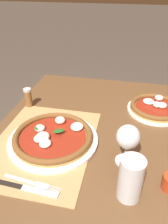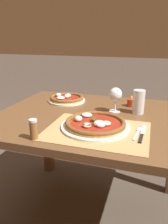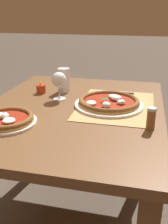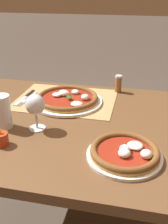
# 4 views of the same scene
# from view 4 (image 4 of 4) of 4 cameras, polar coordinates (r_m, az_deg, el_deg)

# --- Properties ---
(dining_table) EXTENTS (1.19, 0.92, 0.74)m
(dining_table) POSITION_cam_4_polar(r_m,az_deg,el_deg) (1.23, -3.44, -6.23)
(dining_table) COLOR brown
(dining_table) RESTS_ON ground
(paper_placemat) EXTENTS (0.51, 0.38, 0.00)m
(paper_placemat) POSITION_cam_4_polar(r_m,az_deg,el_deg) (1.38, -3.95, 2.71)
(paper_placemat) COLOR #A88451
(paper_placemat) RESTS_ON dining_table
(pizza_near) EXTENTS (0.36, 0.36, 0.05)m
(pizza_near) POSITION_cam_4_polar(r_m,az_deg,el_deg) (1.34, -3.63, 2.89)
(pizza_near) COLOR white
(pizza_near) RESTS_ON paper_placemat
(pizza_far) EXTENTS (0.27, 0.27, 0.05)m
(pizza_far) POSITION_cam_4_polar(r_m,az_deg,el_deg) (0.93, 8.92, -8.71)
(pizza_far) COLOR white
(pizza_far) RESTS_ON dining_table
(wine_glass) EXTENTS (0.08, 0.08, 0.16)m
(wine_glass) POSITION_cam_4_polar(r_m,az_deg,el_deg) (1.08, -10.55, 1.29)
(wine_glass) COLOR silver
(wine_glass) RESTS_ON dining_table
(pint_glass) EXTENTS (0.07, 0.07, 0.15)m
(pint_glass) POSITION_cam_4_polar(r_m,az_deg,el_deg) (1.14, -17.29, -0.11)
(pint_glass) COLOR silver
(pint_glass) RESTS_ON dining_table
(fork) EXTENTS (0.04, 0.20, 0.00)m
(fork) POSITION_cam_4_polar(r_m,az_deg,el_deg) (1.41, -12.11, 2.87)
(fork) COLOR #B7B7BC
(fork) RESTS_ON paper_placemat
(knife) EXTENTS (0.03, 0.22, 0.01)m
(knife) POSITION_cam_4_polar(r_m,az_deg,el_deg) (1.43, -12.76, 3.11)
(knife) COLOR black
(knife) RESTS_ON paper_placemat
(votive_candle) EXTENTS (0.06, 0.06, 0.07)m
(votive_candle) POSITION_cam_4_polar(r_m,az_deg,el_deg) (1.04, -17.62, -5.72)
(votive_candle) COLOR #B23819
(votive_candle) RESTS_ON dining_table
(pepper_shaker) EXTENTS (0.04, 0.04, 0.10)m
(pepper_shaker) POSITION_cam_4_polar(r_m,az_deg,el_deg) (1.48, 7.48, 6.13)
(pepper_shaker) COLOR brown
(pepper_shaker) RESTS_ON dining_table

